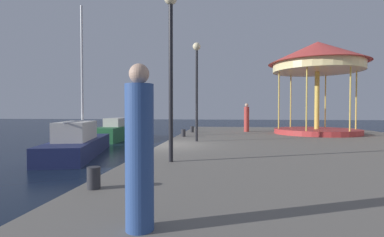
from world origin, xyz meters
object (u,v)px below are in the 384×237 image
object	(u,v)px
motorboat_green	(117,131)
bollard_south	(94,178)
sailboat_navy	(78,143)
carousel	(317,65)
person_by_the_water	(247,118)
lamp_post_mid_promenade	(197,75)
bollard_center	(183,133)
person_mid_promenade	(139,152)
lamp_post_near_edge	(171,47)
bollard_north	(192,129)

from	to	relation	value
motorboat_green	bollard_south	xyz separation A→B (m)	(5.85, -16.13, 0.35)
sailboat_navy	motorboat_green	xyz separation A→B (m)	(-0.99, 7.71, 0.01)
sailboat_navy	bollard_south	bearing A→B (deg)	-60.00
carousel	person_by_the_water	bearing A→B (deg)	162.19
lamp_post_mid_promenade	sailboat_navy	bearing A→B (deg)	178.72
motorboat_green	bollard_center	size ratio (longest dim) A/B	14.61
lamp_post_mid_promenade	person_mid_promenade	world-z (taller)	lamp_post_mid_promenade
motorboat_green	lamp_post_mid_promenade	size ratio (longest dim) A/B	1.28
person_by_the_water	person_mid_promenade	world-z (taller)	person_mid_promenade
lamp_post_mid_promenade	person_mid_promenade	xyz separation A→B (m)	(0.33, -9.95, -2.16)
bollard_center	person_by_the_water	bearing A→B (deg)	48.30
lamp_post_near_edge	bollard_north	bearing A→B (deg)	93.65
motorboat_green	lamp_post_near_edge	size ratio (longest dim) A/B	1.24
sailboat_navy	person_by_the_water	distance (m)	10.81
lamp_post_near_edge	person_by_the_water	bearing A→B (deg)	76.28
bollard_center	person_mid_promenade	xyz separation A→B (m)	(1.31, -12.32, 0.74)
carousel	lamp_post_near_edge	world-z (taller)	carousel
carousel	person_mid_promenade	bearing A→B (deg)	-113.41
motorboat_green	person_mid_promenade	xyz separation A→B (m)	(7.23, -17.80, 1.08)
bollard_center	bollard_south	bearing A→B (deg)	-90.36
bollard_north	bollard_center	world-z (taller)	same
lamp_post_mid_promenade	bollard_north	distance (m)	6.28
sailboat_navy	carousel	xyz separation A→B (m)	(12.80, 5.07, 4.38)
lamp_post_near_edge	sailboat_navy	bearing A→B (deg)	136.12
sailboat_navy	lamp_post_near_edge	distance (m)	8.62
sailboat_navy	lamp_post_mid_promenade	xyz separation A→B (m)	(5.91, -0.13, 3.25)
lamp_post_near_edge	bollard_center	xyz separation A→B (m)	(-0.80, 7.75, -2.98)
lamp_post_mid_promenade	person_by_the_water	bearing A→B (deg)	67.27
sailboat_navy	bollard_center	size ratio (longest dim) A/B	19.24
motorboat_green	lamp_post_near_edge	bearing A→B (deg)	-63.06
person_by_the_water	person_mid_promenade	bearing A→B (deg)	-98.29
motorboat_green	person_by_the_water	xyz separation A→B (m)	(9.63, -1.31, 1.05)
bollard_center	person_mid_promenade	size ratio (longest dim) A/B	0.20
sailboat_navy	person_mid_promenade	bearing A→B (deg)	-58.26
carousel	bollard_south	bearing A→B (deg)	-120.48
lamp_post_mid_promenade	carousel	bearing A→B (deg)	37.02
sailboat_navy	bollard_north	xyz separation A→B (m)	(5.04, 5.38, 0.36)
bollard_north	sailboat_navy	bearing A→B (deg)	-133.14
bollard_north	person_mid_promenade	bearing A→B (deg)	-85.56
sailboat_navy	motorboat_green	size ratio (longest dim) A/B	1.32
motorboat_green	person_mid_promenade	distance (m)	19.24
motorboat_green	bollard_north	xyz separation A→B (m)	(6.03, -2.33, 0.35)
bollard_south	person_by_the_water	xyz separation A→B (m)	(3.78, 14.82, 0.71)
motorboat_green	bollard_north	bearing A→B (deg)	-21.17
bollard_south	carousel	bearing A→B (deg)	59.52
carousel	bollard_north	world-z (taller)	carousel
lamp_post_mid_promenade	motorboat_green	bearing A→B (deg)	131.31
motorboat_green	lamp_post_mid_promenade	xyz separation A→B (m)	(6.89, -7.84, 3.24)
motorboat_green	bollard_north	world-z (taller)	motorboat_green
person_by_the_water	lamp_post_mid_promenade	bearing A→B (deg)	-112.73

